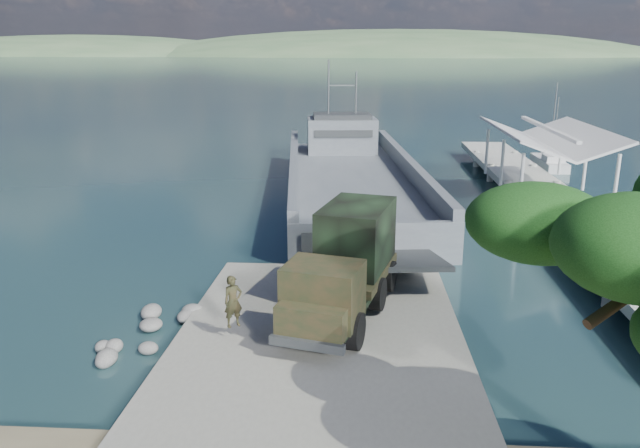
{
  "coord_description": "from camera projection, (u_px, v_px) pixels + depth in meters",
  "views": [
    {
      "loc": [
        1.25,
        -19.95,
        10.24
      ],
      "look_at": [
        -0.39,
        6.0,
        2.7
      ],
      "focal_mm": 35.0,
      "sensor_mm": 36.0,
      "label": 1
    }
  ],
  "objects": [
    {
      "name": "ground",
      "position": [
        320.0,
        345.0,
        22.05
      ],
      "size": [
        1400.0,
        1400.0,
        0.0
      ],
      "primitive_type": "plane",
      "color": "#1B3642",
      "rests_on": "ground"
    },
    {
      "name": "soldier",
      "position": [
        234.0,
        312.0,
        21.31
      ],
      "size": [
        0.8,
        0.74,
        1.83
      ],
      "primitive_type": "imported",
      "rotation": [
        0.0,
        0.0,
        0.6
      ],
      "color": "black",
      "rests_on": "boat_ramp"
    },
    {
      "name": "sailboat_far",
      "position": [
        553.0,
        155.0,
        57.51
      ],
      "size": [
        2.02,
        4.91,
        5.8
      ],
      "rotation": [
        0.0,
        0.0,
        -0.14
      ],
      "color": "silver",
      "rests_on": "ground"
    },
    {
      "name": "military_truck",
      "position": [
        346.0,
        264.0,
        23.15
      ],
      "size": [
        4.42,
        8.5,
        3.78
      ],
      "rotation": [
        0.0,
        0.0,
        -0.25
      ],
      "color": "black",
      "rests_on": "boat_ramp"
    },
    {
      "name": "boat_ramp",
      "position": [
        318.0,
        352.0,
        21.02
      ],
      "size": [
        10.0,
        18.0,
        0.5
      ],
      "primitive_type": "cube",
      "color": "gray",
      "rests_on": "ground"
    },
    {
      "name": "shoreline_rocks",
      "position": [
        153.0,
        333.0,
        22.91
      ],
      "size": [
        3.2,
        5.6,
        0.9
      ],
      "primitive_type": null,
      "color": "#555553",
      "rests_on": "ground"
    },
    {
      "name": "distant_headlands",
      "position": [
        415.0,
        56.0,
        555.82
      ],
      "size": [
        1000.0,
        240.0,
        48.0
      ],
      "primitive_type": null,
      "color": "#395B39",
      "rests_on": "ground"
    },
    {
      "name": "landing_craft",
      "position": [
        351.0,
        186.0,
        42.9
      ],
      "size": [
        11.12,
        33.47,
        9.78
      ],
      "rotation": [
        0.0,
        0.0,
        0.1
      ],
      "color": "#4D535B",
      "rests_on": "ground"
    },
    {
      "name": "sailboat_near",
      "position": [
        550.0,
        163.0,
        53.31
      ],
      "size": [
        1.78,
        6.03,
        7.34
      ],
      "rotation": [
        0.0,
        0.0,
        -0.01
      ],
      "color": "silver",
      "rests_on": "ground"
    },
    {
      "name": "pier",
      "position": [
        547.0,
        188.0,
        38.81
      ],
      "size": [
        6.4,
        44.0,
        6.1
      ],
      "color": "#9D9E94",
      "rests_on": "ground"
    }
  ]
}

